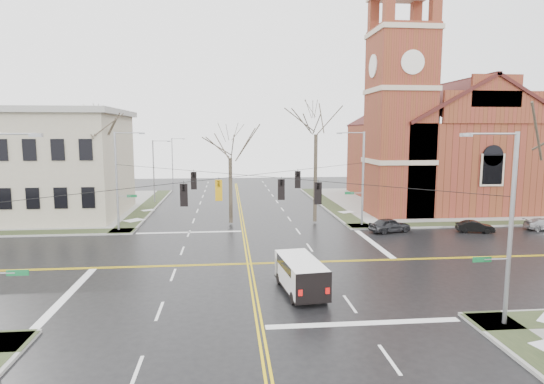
{
  "coord_description": "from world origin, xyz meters",
  "views": [
    {
      "loc": [
        -1.42,
        -30.77,
        9.13
      ],
      "look_at": [
        2.18,
        6.0,
        4.23
      ],
      "focal_mm": 30.0,
      "sensor_mm": 36.0,
      "label": 1
    }
  ],
  "objects": [
    {
      "name": "traffic_signals",
      "position": [
        -0.0,
        -0.67,
        5.45
      ],
      "size": [
        8.21,
        8.26,
        1.3
      ],
      "color": "black",
      "rests_on": "ground"
    },
    {
      "name": "cargo_van",
      "position": [
        2.63,
        -5.81,
        1.14
      ],
      "size": [
        2.54,
        5.25,
        1.92
      ],
      "rotation": [
        0.0,
        0.0,
        0.12
      ],
      "color": "white",
      "rests_on": "ground"
    },
    {
      "name": "signal_pole_nw",
      "position": [
        -11.32,
        11.5,
        4.95
      ],
      "size": [
        2.75,
        0.22,
        9.0
      ],
      "color": "gray",
      "rests_on": "ground"
    },
    {
      "name": "sidewalks",
      "position": [
        0.0,
        0.0,
        0.08
      ],
      "size": [
        80.0,
        80.0,
        0.17
      ],
      "color": "gray",
      "rests_on": "ground"
    },
    {
      "name": "ground",
      "position": [
        0.0,
        0.0,
        0.0
      ],
      "size": [
        120.0,
        120.0,
        0.0
      ],
      "primitive_type": "plane",
      "color": "black",
      "rests_on": "ground"
    },
    {
      "name": "parked_car_b",
      "position": [
        21.03,
        7.92,
        0.54
      ],
      "size": [
        3.44,
        1.92,
        1.07
      ],
      "primitive_type": "imported",
      "rotation": [
        0.0,
        0.0,
        1.32
      ],
      "color": "black",
      "rests_on": "ground"
    },
    {
      "name": "tree_nw_far",
      "position": [
        -13.58,
        14.28,
        8.97
      ],
      "size": [
        4.0,
        4.0,
        12.41
      ],
      "color": "#32291F",
      "rests_on": "ground"
    },
    {
      "name": "civic_building_a",
      "position": [
        -22.0,
        20.0,
        5.5
      ],
      "size": [
        18.0,
        14.0,
        11.0
      ],
      "primitive_type": "cube",
      "color": "#A29880",
      "rests_on": "ground"
    },
    {
      "name": "streetlight_north_b",
      "position": [
        -10.65,
        48.0,
        4.47
      ],
      "size": [
        2.3,
        0.2,
        8.0
      ],
      "color": "gray",
      "rests_on": "ground"
    },
    {
      "name": "streetlight_north_a",
      "position": [
        -10.65,
        28.0,
        4.47
      ],
      "size": [
        2.3,
        0.2,
        8.0
      ],
      "color": "gray",
      "rests_on": "ground"
    },
    {
      "name": "tree_nw_near",
      "position": [
        -1.16,
        13.92,
        7.02
      ],
      "size": [
        4.0,
        4.0,
        9.66
      ],
      "color": "#32291F",
      "rests_on": "ground"
    },
    {
      "name": "signal_pole_ne",
      "position": [
        11.32,
        11.5,
        4.95
      ],
      "size": [
        2.75,
        0.22,
        9.0
      ],
      "color": "gray",
      "rests_on": "ground"
    },
    {
      "name": "road_markings",
      "position": [
        0.0,
        0.0,
        0.01
      ],
      "size": [
        100.0,
        100.0,
        0.01
      ],
      "color": "gold",
      "rests_on": "ground"
    },
    {
      "name": "span_wires",
      "position": [
        0.0,
        0.0,
        6.2
      ],
      "size": [
        23.02,
        23.02,
        0.03
      ],
      "color": "black",
      "rests_on": "ground"
    },
    {
      "name": "church",
      "position": [
        24.76,
        24.78,
        8.43
      ],
      "size": [
        24.28,
        27.48,
        27.5
      ],
      "color": "brown",
      "rests_on": "ground"
    },
    {
      "name": "tree_ne",
      "position": [
        7.3,
        13.73,
        9.47
      ],
      "size": [
        4.0,
        4.0,
        13.11
      ],
      "color": "#32291F",
      "rests_on": "ground"
    },
    {
      "name": "signal_pole_se",
      "position": [
        11.32,
        -11.5,
        4.95
      ],
      "size": [
        2.75,
        0.22,
        9.0
      ],
      "color": "gray",
      "rests_on": "ground"
    },
    {
      "name": "parked_car_a",
      "position": [
        13.3,
        8.79,
        0.66
      ],
      "size": [
        4.13,
        2.43,
        1.32
      ],
      "primitive_type": "imported",
      "rotation": [
        0.0,
        0.0,
        1.81
      ],
      "color": "black",
      "rests_on": "ground"
    }
  ]
}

